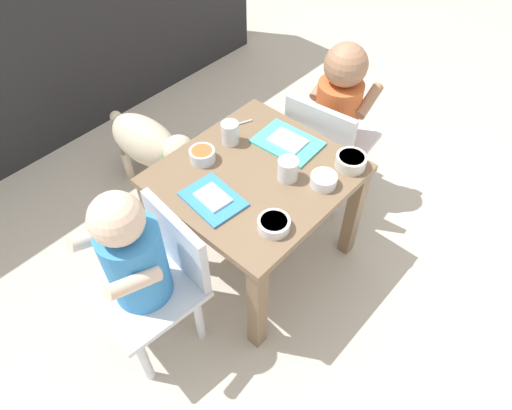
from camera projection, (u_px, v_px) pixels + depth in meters
ground_plane at (256, 254)px, 1.72m from camera, size 7.00×7.00×0.00m
kitchen_cabinet_back at (36, 20)px, 1.90m from camera, size 2.23×0.31×1.01m
dining_table at (256, 190)px, 1.46m from camera, size 0.56×0.52×0.43m
seated_child_left at (139, 260)px, 1.21m from camera, size 0.31×0.31×0.66m
seated_child_right at (336, 110)px, 1.64m from camera, size 0.31×0.31×0.66m
dog at (150, 143)px, 1.82m from camera, size 0.20×0.46×0.33m
food_tray_left at (213, 199)px, 1.32m from camera, size 0.15×0.19×0.02m
food_tray_right at (288, 142)px, 1.49m from camera, size 0.16×0.21×0.02m
water_cup_left at (288, 170)px, 1.36m from camera, size 0.06×0.06×0.07m
water_cup_right at (230, 134)px, 1.47m from camera, size 0.06×0.06×0.07m
veggie_bowl_near at (351, 161)px, 1.40m from camera, size 0.10×0.10×0.04m
cereal_bowl_right_side at (274, 224)px, 1.24m from camera, size 0.09×0.09×0.03m
cereal_bowl_left_side at (202, 155)px, 1.42m from camera, size 0.08×0.08×0.04m
veggie_bowl_far at (324, 180)px, 1.35m from camera, size 0.08×0.08×0.04m
spoon_by_left_tray at (236, 125)px, 1.55m from camera, size 0.10×0.05×0.01m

